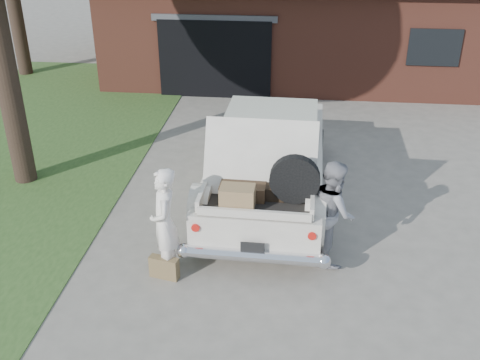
# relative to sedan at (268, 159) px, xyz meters

# --- Properties ---
(ground) EXTENTS (90.00, 90.00, 0.00)m
(ground) POSITION_rel_sedan_xyz_m (-0.38, -2.08, -0.81)
(ground) COLOR gray
(ground) RESTS_ON ground
(grass_strip) EXTENTS (6.00, 16.00, 0.02)m
(grass_strip) POSITION_rel_sedan_xyz_m (-5.88, 0.92, -0.80)
(grass_strip) COLOR #2D4C1E
(grass_strip) RESTS_ON ground
(house) EXTENTS (12.80, 7.80, 3.30)m
(house) POSITION_rel_sedan_xyz_m (0.60, 9.39, 0.87)
(house) COLOR brown
(house) RESTS_ON ground
(sedan) EXTENTS (2.27, 5.52, 2.16)m
(sedan) POSITION_rel_sedan_xyz_m (0.00, 0.00, 0.00)
(sedan) COLOR silver
(sedan) RESTS_ON ground
(woman_left) EXTENTS (0.57, 0.73, 1.78)m
(woman_left) POSITION_rel_sedan_xyz_m (-1.41, -2.60, 0.08)
(woman_left) COLOR white
(woman_left) RESTS_ON ground
(woman_right) EXTENTS (0.83, 0.97, 1.72)m
(woman_right) POSITION_rel_sedan_xyz_m (1.13, -1.94, 0.06)
(woman_right) COLOR gray
(woman_right) RESTS_ON ground
(suitcase_left) EXTENTS (0.48, 0.24, 0.36)m
(suitcase_left) POSITION_rel_sedan_xyz_m (-1.42, -2.76, -0.63)
(suitcase_left) COLOR olive
(suitcase_left) RESTS_ON ground
(suitcase_right) EXTENTS (0.40, 0.18, 0.30)m
(suitcase_right) POSITION_rel_sedan_xyz_m (0.80, -2.18, -0.66)
(suitcase_right) COLOR black
(suitcase_right) RESTS_ON ground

